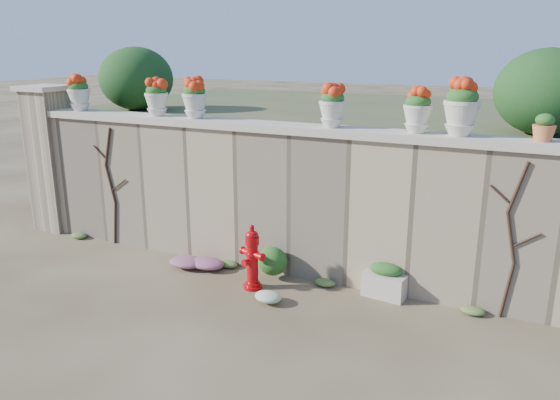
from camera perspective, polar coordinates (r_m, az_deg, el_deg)
The scene contains 21 objects.
ground at distance 6.67m, azimuth -8.28°, elevation -12.25°, with size 80.00×80.00×0.00m, color #483924.
stone_wall at distance 7.75m, azimuth -1.27°, elevation -0.05°, with size 8.00×0.40×2.00m, color tan.
wall_cap at distance 7.52m, azimuth -1.32°, elevation 7.66°, with size 8.10×0.52×0.10m, color beige.
gate_pillar at distance 10.19m, azimuth -22.72°, elevation 4.09°, with size 0.72×0.72×2.48m.
raised_fill at distance 10.62m, azimuth 6.47°, elevation 4.25°, with size 9.00×6.00×2.00m, color #384C23.
back_shrub_left at distance 10.24m, azimuth -14.79°, elevation 12.16°, with size 1.30×1.30×1.10m, color #143814.
back_shrub_right at distance 7.88m, azimuth 26.11°, elevation 10.11°, with size 1.30×1.30×1.10m, color #143814.
vine_left at distance 9.06m, azimuth -17.23°, elevation 1.54°, with size 0.60×0.04×1.91m.
vine_right at distance 6.79m, azimuth 23.07°, elevation -3.79°, with size 0.60×0.04×1.91m.
fire_hydrant at distance 7.21m, azimuth -2.92°, elevation -5.97°, with size 0.38×0.27×0.88m.
planter_box at distance 7.21m, azimuth 10.96°, elevation -8.30°, with size 0.58×0.38×0.45m.
green_shrub at distance 7.53m, azimuth -1.24°, elevation -6.19°, with size 0.62×0.56×0.59m, color #1E5119.
magenta_clump at distance 8.02m, azimuth -8.88°, elevation -6.46°, with size 0.78×0.52×0.21m, color #C7279E.
white_flowers at distance 6.92m, azimuth -1.06°, elevation -10.06°, with size 0.56×0.44×0.20m, color white.
urn_pot_0 at distance 9.49m, azimuth -20.27°, elevation 10.41°, with size 0.36×0.36×0.56m.
urn_pot_1 at distance 8.47m, azimuth -12.78°, elevation 10.39°, with size 0.35×0.35×0.55m.
urn_pot_2 at distance 8.07m, azimuth -8.90°, elevation 10.42°, with size 0.36×0.36×0.57m.
urn_pot_3 at distance 7.12m, azimuth 5.50°, elevation 9.72°, with size 0.35×0.35×0.55m.
urn_pot_4 at distance 6.83m, azimuth 14.19°, elevation 9.04°, with size 0.35×0.35×0.54m.
urn_pot_5 at distance 6.75m, azimuth 18.45°, elevation 9.12°, with size 0.42×0.42×0.66m.
terracotta_pot at distance 6.72m, azimuth 25.87°, elevation 6.69°, with size 0.25×0.25×0.30m.
Camera 1 is at (3.33, -4.86, 3.13)m, focal length 35.00 mm.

